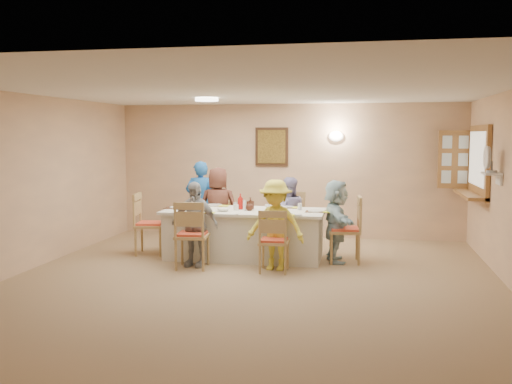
% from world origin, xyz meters
% --- Properties ---
extents(ground, '(7.00, 7.00, 0.00)m').
position_xyz_m(ground, '(0.00, 0.00, 0.00)').
color(ground, '#A28159').
extents(room_walls, '(7.00, 7.00, 7.00)m').
position_xyz_m(room_walls, '(0.00, 0.00, 1.51)').
color(room_walls, tan).
rests_on(room_walls, ground).
extents(wall_picture, '(0.62, 0.05, 0.72)m').
position_xyz_m(wall_picture, '(-0.30, 3.46, 1.70)').
color(wall_picture, '#351F12').
rests_on(wall_picture, room_walls).
extents(wall_sconce, '(0.26, 0.09, 0.18)m').
position_xyz_m(wall_sconce, '(0.90, 3.44, 1.90)').
color(wall_sconce, white).
rests_on(wall_sconce, room_walls).
extents(ceiling_light, '(0.36, 0.36, 0.05)m').
position_xyz_m(ceiling_light, '(-1.00, 1.50, 2.47)').
color(ceiling_light, white).
rests_on(ceiling_light, room_walls).
extents(serving_hatch, '(0.06, 1.50, 1.15)m').
position_xyz_m(serving_hatch, '(3.21, 2.40, 1.50)').
color(serving_hatch, olive).
rests_on(serving_hatch, room_walls).
extents(hatch_sill, '(0.30, 1.50, 0.05)m').
position_xyz_m(hatch_sill, '(3.09, 2.40, 0.97)').
color(hatch_sill, olive).
rests_on(hatch_sill, room_walls).
extents(shutter_door, '(0.55, 0.04, 1.00)m').
position_xyz_m(shutter_door, '(2.95, 3.16, 1.50)').
color(shutter_door, olive).
rests_on(shutter_door, room_walls).
extents(fan_shelf, '(0.22, 0.36, 0.03)m').
position_xyz_m(fan_shelf, '(3.13, 1.05, 1.40)').
color(fan_shelf, white).
rests_on(fan_shelf, room_walls).
extents(desk_fan, '(0.30, 0.30, 0.28)m').
position_xyz_m(desk_fan, '(3.10, 1.05, 1.55)').
color(desk_fan, '#A5A5A8').
rests_on(desk_fan, fan_shelf).
extents(dining_table, '(2.49, 1.05, 0.76)m').
position_xyz_m(dining_table, '(-0.40, 1.46, 0.38)').
color(dining_table, silver).
rests_on(dining_table, ground).
extents(chair_back_left, '(0.43, 0.43, 0.90)m').
position_xyz_m(chair_back_left, '(-1.00, 2.26, 0.45)').
color(chair_back_left, tan).
rests_on(chair_back_left, ground).
extents(chair_back_right, '(0.54, 0.54, 0.97)m').
position_xyz_m(chair_back_right, '(0.20, 2.26, 0.49)').
color(chair_back_right, tan).
rests_on(chair_back_right, ground).
extents(chair_front_left, '(0.52, 0.52, 0.99)m').
position_xyz_m(chair_front_left, '(-1.00, 0.66, 0.50)').
color(chair_front_left, tan).
rests_on(chair_front_left, ground).
extents(chair_front_right, '(0.45, 0.45, 0.90)m').
position_xyz_m(chair_front_right, '(0.20, 0.66, 0.45)').
color(chair_front_right, tan).
rests_on(chair_front_right, ground).
extents(chair_left_end, '(0.54, 0.54, 1.00)m').
position_xyz_m(chair_left_end, '(-1.95, 1.46, 0.50)').
color(chair_left_end, tan).
rests_on(chair_left_end, ground).
extents(chair_right_end, '(0.53, 0.53, 1.01)m').
position_xyz_m(chair_right_end, '(1.15, 1.46, 0.51)').
color(chair_right_end, tan).
rests_on(chair_right_end, ground).
extents(diner_back_left, '(0.73, 0.52, 1.38)m').
position_xyz_m(diner_back_left, '(-1.00, 2.14, 0.69)').
color(diner_back_left, '#522B21').
rests_on(diner_back_left, ground).
extents(diner_back_right, '(0.75, 0.66, 1.23)m').
position_xyz_m(diner_back_right, '(0.20, 2.14, 0.62)').
color(diner_back_right, '#958DC2').
rests_on(diner_back_right, ground).
extents(diner_front_left, '(0.82, 0.52, 1.25)m').
position_xyz_m(diner_front_left, '(-1.00, 0.78, 0.62)').
color(diner_front_left, '#A2A2A4').
rests_on(diner_front_left, ground).
extents(diner_front_right, '(0.94, 0.66, 1.29)m').
position_xyz_m(diner_front_right, '(0.20, 0.78, 0.65)').
color(diner_front_right, yellow).
rests_on(diner_front_right, ground).
extents(diner_right_end, '(1.29, 0.79, 1.25)m').
position_xyz_m(diner_right_end, '(1.02, 1.46, 0.63)').
color(diner_right_end, silver).
rests_on(diner_right_end, ground).
extents(caregiver, '(0.69, 0.59, 1.46)m').
position_xyz_m(caregiver, '(-1.45, 2.61, 0.73)').
color(caregiver, blue).
rests_on(caregiver, ground).
extents(placemat_fl, '(0.34, 0.26, 0.01)m').
position_xyz_m(placemat_fl, '(-1.00, 1.04, 0.76)').
color(placemat_fl, '#472B19').
rests_on(placemat_fl, dining_table).
extents(plate_fl, '(0.26, 0.26, 0.02)m').
position_xyz_m(plate_fl, '(-1.00, 1.04, 0.77)').
color(plate_fl, white).
rests_on(plate_fl, dining_table).
extents(napkin_fl, '(0.13, 0.13, 0.01)m').
position_xyz_m(napkin_fl, '(-0.82, 0.99, 0.77)').
color(napkin_fl, '#F0F633').
rests_on(napkin_fl, dining_table).
extents(placemat_fr, '(0.38, 0.28, 0.01)m').
position_xyz_m(placemat_fr, '(0.20, 1.04, 0.76)').
color(placemat_fr, '#472B19').
rests_on(placemat_fr, dining_table).
extents(plate_fr, '(0.25, 0.25, 0.02)m').
position_xyz_m(plate_fr, '(0.20, 1.04, 0.77)').
color(plate_fr, white).
rests_on(plate_fr, dining_table).
extents(napkin_fr, '(0.14, 0.14, 0.01)m').
position_xyz_m(napkin_fr, '(0.38, 0.99, 0.77)').
color(napkin_fr, '#F0F633').
rests_on(napkin_fr, dining_table).
extents(placemat_bl, '(0.33, 0.25, 0.01)m').
position_xyz_m(placemat_bl, '(-1.00, 1.88, 0.76)').
color(placemat_bl, '#472B19').
rests_on(placemat_bl, dining_table).
extents(plate_bl, '(0.26, 0.26, 0.02)m').
position_xyz_m(plate_bl, '(-1.00, 1.88, 0.77)').
color(plate_bl, white).
rests_on(plate_bl, dining_table).
extents(napkin_bl, '(0.15, 0.15, 0.01)m').
position_xyz_m(napkin_bl, '(-0.82, 1.83, 0.77)').
color(napkin_bl, '#F0F633').
rests_on(napkin_bl, dining_table).
extents(placemat_br, '(0.37, 0.27, 0.01)m').
position_xyz_m(placemat_br, '(0.20, 1.88, 0.76)').
color(placemat_br, '#472B19').
rests_on(placemat_br, dining_table).
extents(plate_br, '(0.25, 0.25, 0.02)m').
position_xyz_m(plate_br, '(0.20, 1.88, 0.77)').
color(plate_br, white).
rests_on(plate_br, dining_table).
extents(napkin_br, '(0.15, 0.15, 0.01)m').
position_xyz_m(napkin_br, '(0.38, 1.83, 0.77)').
color(napkin_br, '#F0F633').
rests_on(napkin_br, dining_table).
extents(placemat_le, '(0.37, 0.28, 0.01)m').
position_xyz_m(placemat_le, '(-1.50, 1.46, 0.76)').
color(placemat_le, '#472B19').
rests_on(placemat_le, dining_table).
extents(plate_le, '(0.23, 0.23, 0.01)m').
position_xyz_m(plate_le, '(-1.50, 1.46, 0.77)').
color(plate_le, white).
rests_on(plate_le, dining_table).
extents(napkin_le, '(0.13, 0.13, 0.01)m').
position_xyz_m(napkin_le, '(-1.32, 1.41, 0.77)').
color(napkin_le, '#F0F633').
rests_on(napkin_le, dining_table).
extents(placemat_re, '(0.33, 0.24, 0.01)m').
position_xyz_m(placemat_re, '(0.72, 1.46, 0.76)').
color(placemat_re, '#472B19').
rests_on(placemat_re, dining_table).
extents(plate_re, '(0.25, 0.25, 0.02)m').
position_xyz_m(plate_re, '(0.72, 1.46, 0.77)').
color(plate_re, white).
rests_on(plate_re, dining_table).
extents(napkin_re, '(0.15, 0.15, 0.01)m').
position_xyz_m(napkin_re, '(0.90, 1.41, 0.77)').
color(napkin_re, '#F0F633').
rests_on(napkin_re, dining_table).
extents(teacup_a, '(0.18, 0.18, 0.09)m').
position_xyz_m(teacup_a, '(-1.20, 1.15, 0.81)').
color(teacup_a, white).
rests_on(teacup_a, dining_table).
extents(teacup_b, '(0.13, 0.13, 0.08)m').
position_xyz_m(teacup_b, '(-0.01, 2.00, 0.80)').
color(teacup_b, white).
rests_on(teacup_b, dining_table).
extents(bowl_a, '(0.19, 0.19, 0.05)m').
position_xyz_m(bowl_a, '(-0.68, 1.24, 0.78)').
color(bowl_a, white).
rests_on(bowl_a, dining_table).
extents(bowl_b, '(0.20, 0.20, 0.06)m').
position_xyz_m(bowl_b, '(-0.03, 1.74, 0.79)').
color(bowl_b, white).
rests_on(bowl_b, dining_table).
extents(condiment_ketchup, '(0.14, 0.15, 0.25)m').
position_xyz_m(condiment_ketchup, '(-0.47, 1.52, 0.89)').
color(condiment_ketchup, red).
rests_on(condiment_ketchup, dining_table).
extents(condiment_brown, '(0.15, 0.15, 0.19)m').
position_xyz_m(condiment_brown, '(-0.32, 1.56, 0.85)').
color(condiment_brown, '#3A1A0F').
rests_on(condiment_brown, dining_table).
extents(condiment_malt, '(0.16, 0.16, 0.15)m').
position_xyz_m(condiment_malt, '(-0.30, 1.39, 0.84)').
color(condiment_malt, '#3A1A0F').
rests_on(condiment_malt, dining_table).
extents(drinking_glass, '(0.07, 0.07, 0.10)m').
position_xyz_m(drinking_glass, '(-0.55, 1.51, 0.82)').
color(drinking_glass, silver).
rests_on(drinking_glass, dining_table).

